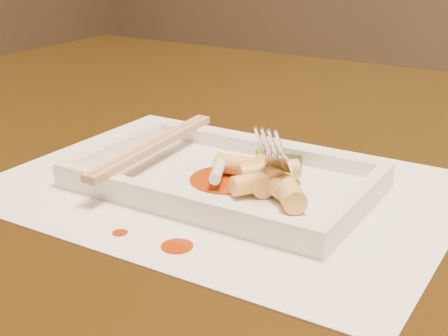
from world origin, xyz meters
The scene contains 24 objects.
table centered at (0.00, 0.00, 0.65)m, with size 1.40×0.90×0.75m.
placemat centered at (-0.02, -0.16, 0.75)m, with size 0.40×0.30×0.00m, color white.
sauce_splatter_a centered at (0.01, -0.28, 0.75)m, with size 0.02×0.02×0.00m, color #9A2D04.
sauce_splatter_b centered at (-0.04, -0.28, 0.75)m, with size 0.01×0.01×0.00m, color #9A2D04.
plate_base centered at (-0.02, -0.16, 0.76)m, with size 0.26×0.16×0.01m, color white.
plate_rim_far centered at (-0.02, -0.09, 0.77)m, with size 0.26×0.01×0.01m, color white.
plate_rim_near centered at (-0.02, -0.24, 0.77)m, with size 0.26×0.01×0.01m, color white.
plate_rim_left centered at (-0.14, -0.16, 0.77)m, with size 0.01×0.14×0.01m, color white.
plate_rim_right centered at (0.10, -0.16, 0.77)m, with size 0.01×0.14×0.01m, color white.
veg_piece centered at (0.02, -0.12, 0.77)m, with size 0.04×0.03×0.01m, color black.
scallion_white centered at (-0.02, -0.18, 0.77)m, with size 0.01×0.01×0.04m, color #EAEACC.
scallion_green centered at (0.02, -0.14, 0.77)m, with size 0.01×0.01×0.09m, color #45A11A.
chopstick_a centered at (-0.10, -0.16, 0.78)m, with size 0.01×0.20×0.01m, color tan.
chopstick_b centered at (-0.09, -0.16, 0.78)m, with size 0.01×0.20×0.01m, color tan.
fork centered at (0.05, -0.14, 0.83)m, with size 0.09×0.10×0.14m, color silver, non-canonical shape.
sauce_blob_0 centered at (-0.01, -0.16, 0.76)m, with size 0.07×0.07×0.00m, color #9A2D04.
rice_cake_0 centered at (0.05, -0.18, 0.77)m, with size 0.02×0.02×0.05m, color #FEDA76.
rice_cake_1 centered at (0.03, -0.18, 0.77)m, with size 0.02×0.02×0.05m, color #FEDA76.
rice_cake_2 centered at (0.03, -0.16, 0.78)m, with size 0.02×0.02×0.05m, color #FEDA76.
rice_cake_3 centered at (-0.01, -0.15, 0.77)m, with size 0.02×0.02×0.05m, color #FEDA76.
rice_cake_4 centered at (0.02, -0.17, 0.77)m, with size 0.02×0.02×0.05m, color #FEDA76.
rice_cake_5 centered at (0.03, -0.16, 0.78)m, with size 0.02×0.02×0.04m, color #FEDA76.
rice_cake_6 centered at (0.03, -0.17, 0.77)m, with size 0.02×0.02×0.05m, color #FEDA76.
rice_cake_7 centered at (0.03, -0.16, 0.77)m, with size 0.02×0.02×0.04m, color #FEDA76.
Camera 1 is at (0.25, -0.61, 0.97)m, focal length 50.00 mm.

